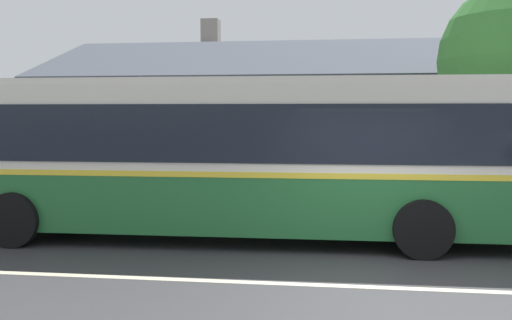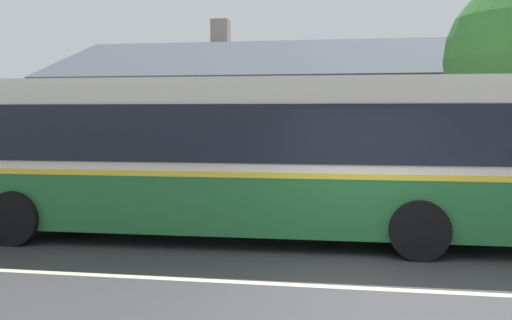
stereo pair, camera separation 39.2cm
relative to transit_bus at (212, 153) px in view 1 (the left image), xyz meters
name	(u,v)px [view 1 (the left image)]	position (x,y,z in m)	size (l,w,h in m)	color
ground_plane	(376,288)	(2.95, -2.90, -1.64)	(300.00, 300.00, 0.00)	#38383A
sidewalk_far	(358,210)	(2.95, 3.10, -1.57)	(60.00, 3.00, 0.15)	#9E9E99
lane_divider_stripe	(376,287)	(2.95, -2.90, -1.64)	(60.00, 0.16, 0.01)	beige
community_building	(352,128)	(3.07, 11.40, 0.23)	(21.46, 10.51, 6.24)	gray
transit_bus	(212,153)	(0.00, 0.00, 0.00)	(12.46, 2.91, 3.04)	#236633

